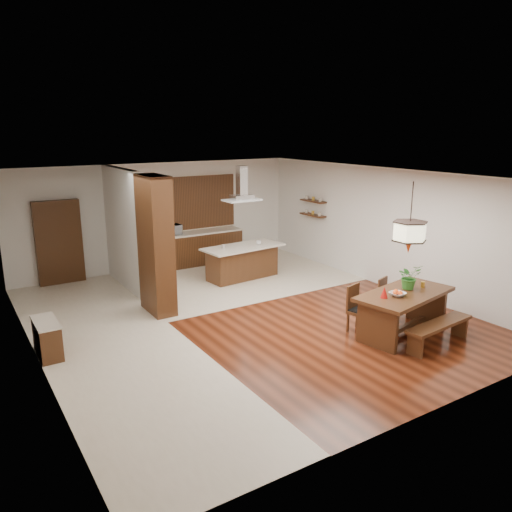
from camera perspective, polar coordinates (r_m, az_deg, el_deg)
room_shell at (r=9.94m, az=-1.46°, el=4.30°), size 9.00×9.04×2.92m
tile_hallway at (r=9.50m, az=-15.97°, el=-9.79°), size 2.50×9.00×0.01m
tile_kitchen at (r=13.14m, az=-2.35°, el=-2.40°), size 5.50×4.00×0.01m
soffit_band at (r=9.83m, az=-1.50°, el=9.03°), size 8.00×9.00×0.02m
partition_pier at (r=10.53m, az=-11.39°, el=1.19°), size 0.45×1.00×2.90m
partition_stub at (r=12.47m, az=-14.91°, el=3.04°), size 0.18×2.40×2.90m
hallway_console at (r=9.36m, az=-22.74°, el=-8.69°), size 0.37×0.88×0.63m
hallway_doorway at (r=13.30m, az=-21.59°, el=1.43°), size 1.10×0.20×2.10m
rear_counter at (r=14.36m, az=-6.64°, el=0.92°), size 2.60×0.62×0.95m
kitchen_window at (r=14.35m, az=-7.24°, el=6.08°), size 2.60×0.08×1.50m
shelf_lower at (r=14.35m, az=6.51°, el=4.68°), size 0.26×0.90×0.04m
shelf_upper at (r=14.29m, az=6.55°, el=6.27°), size 0.26×0.90×0.04m
dining_table at (r=9.80m, az=16.55°, el=-5.23°), size 2.16×1.37×0.84m
dining_bench at (r=9.62m, az=20.13°, el=-8.39°), size 1.61×0.49×0.44m
dining_chair_left at (r=9.75m, az=11.86°, el=-6.00°), size 0.50×0.50×0.92m
dining_chair_right at (r=10.56m, az=15.00°, el=-4.78°), size 0.47×0.47×0.85m
pendant_lantern at (r=9.39m, az=17.26°, el=4.19°), size 0.64×0.64×1.31m
foliage_plant at (r=9.89m, az=17.11°, el=-2.27°), size 0.50×0.45×0.48m
fruit_bowl at (r=9.47m, az=15.86°, el=-4.21°), size 0.30×0.30×0.07m
napkin_cone at (r=9.29m, az=14.45°, el=-4.03°), size 0.15×0.15×0.21m
gold_ornament at (r=10.12m, az=18.53°, el=-3.11°), size 0.09×0.09×0.11m
kitchen_island at (r=12.92m, az=-1.57°, el=-0.65°), size 2.18×1.10×0.87m
range_hood at (r=12.55m, az=-1.64°, el=8.29°), size 0.90×0.55×0.87m
island_cup at (r=12.91m, az=0.31°, el=1.51°), size 0.17×0.17×0.10m
microwave at (r=13.93m, az=-9.61°, el=2.97°), size 0.53×0.39×0.28m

